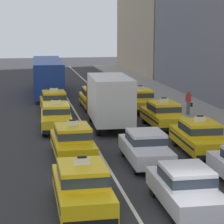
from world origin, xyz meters
The scene contains 17 objects.
lane_stripe_left_center centered at (-1.60, 20.00, 0.00)m, with size 0.14×80.00×0.01m, color silver.
lane_stripe_center_right centered at (1.60, 20.00, 0.00)m, with size 0.14×80.00×0.01m, color silver.
sidewalk_curb centered at (7.20, 15.00, 0.07)m, with size 4.00×90.00×0.15m, color gray.
taxi_left_nearest centered at (-3.36, 2.56, 0.88)m, with size 1.82×4.56×1.96m.
taxi_left_second centered at (-3.04, 8.98, 0.88)m, with size 1.90×4.59×1.96m.
taxi_left_third centered at (-3.40, 15.41, 0.88)m, with size 1.98×4.62×1.96m.
taxi_left_fourth centered at (-3.19, 20.97, 0.88)m, with size 1.89×4.59×1.96m.
bus_left_fifth centered at (-3.16, 30.41, 1.82)m, with size 2.77×11.26×3.22m.
sedan_left_sixth centered at (-3.12, 38.81, 0.85)m, with size 1.79×4.31×1.58m.
sedan_center_nearest centered at (0.18, 1.87, 0.85)m, with size 1.81×4.32×1.58m.
sedan_center_second centered at (0.18, 7.46, 0.85)m, with size 1.83×4.33×1.58m.
box_truck_center_third centered at (-0.06, 15.96, 1.78)m, with size 2.48×7.03×3.27m.
taxi_center_fourth centered at (-0.03, 22.53, 0.88)m, with size 1.82×4.56×1.96m.
taxi_right_second centered at (3.30, 8.87, 0.88)m, with size 1.95×4.61×1.96m.
taxi_right_third centered at (3.21, 14.86, 0.88)m, with size 1.86×4.58×1.96m.
taxi_right_fourth centered at (3.17, 20.82, 0.88)m, with size 1.96×4.61×1.96m.
pedestrian_by_storefront centered at (6.06, 18.24, 0.99)m, with size 0.47×0.24×1.68m.
Camera 1 is at (-5.19, -13.19, 6.42)m, focal length 76.27 mm.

